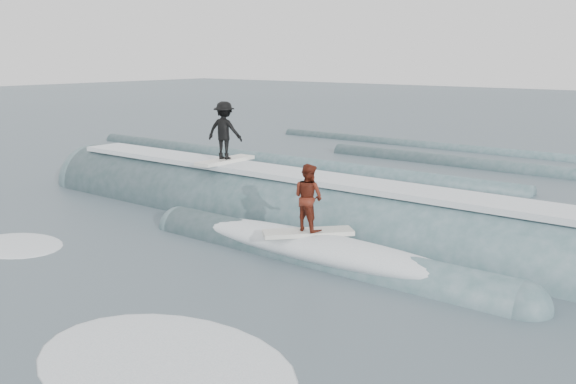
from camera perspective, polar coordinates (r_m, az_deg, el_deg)
The scene contains 6 objects.
ground at distance 12.54m, azimuth -16.52°, elevation -9.18°, with size 160.00×160.00×0.00m, color #3E4E5A.
breaking_wave at distance 16.65m, azimuth 2.17°, elevation -3.24°, with size 21.58×4.10×2.65m.
surfer_black at distance 18.54m, azimuth -5.66°, elevation 5.23°, with size 1.19×2.01×1.75m.
surfer_red at distance 14.06m, azimuth 1.81°, elevation -0.96°, with size 1.74×1.86×1.59m.
whitewater at distance 11.54m, azimuth -18.70°, elevation -11.24°, with size 16.28×7.01×0.10m.
far_swells at distance 26.92m, azimuth 14.09°, elevation 2.26°, with size 33.77×8.65×0.80m.
Camera 1 is at (9.73, -6.53, 4.45)m, focal length 40.00 mm.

